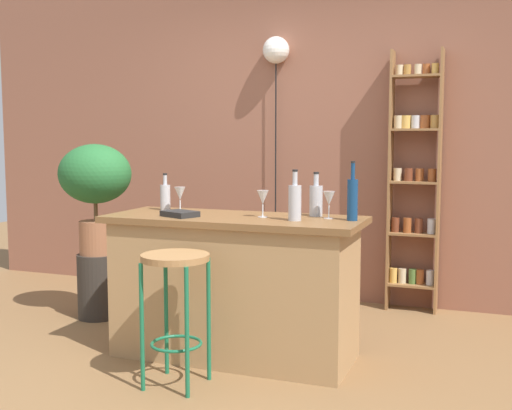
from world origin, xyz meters
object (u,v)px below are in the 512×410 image
Objects in this scene: bottle_soda_blue at (352,198)px; bottle_spirits_clear at (295,201)px; bottle_olive_oil at (316,200)px; pendant_globe_light at (276,53)px; wine_glass_left at (180,194)px; bar_stool at (176,287)px; plant_stool at (98,286)px; wine_glass_center at (329,199)px; wine_glass_right at (263,198)px; cookbook at (180,214)px; bottle_vinegar at (165,196)px; spice_shelf at (414,181)px; potted_plant at (95,181)px.

bottle_soda_blue is 0.34m from bottle_spirits_clear.
pendant_globe_light is at bearing 118.29° from bottle_olive_oil.
wine_glass_left is at bearing -172.99° from bottle_olive_oil.
plant_stool is (-1.19, 0.98, -0.31)m from bar_stool.
wine_glass_right is at bearing -169.03° from wine_glass_center.
bottle_soda_blue is at bearing -27.87° from bottle_olive_oil.
bottle_vinegar is at bearing 155.53° from cookbook.
bottle_spirits_clear is 0.23m from wine_glass_center.
bar_stool is at bearing -116.51° from spice_shelf.
bottle_vinegar reaches higher than wine_glass_center.
wine_glass_center is 0.40m from wine_glass_right.
wine_glass_right is at bearing -10.02° from bottle_vinegar.
bar_stool is 1.62m from potted_plant.
spice_shelf is at bearing 63.86° from wine_glass_right.
bar_stool is 1.04m from bottle_olive_oil.
wine_glass_center is at bearing -42.08° from bottle_olive_oil.
wine_glass_left is 1.00× the size of wine_glass_center.
cookbook is at bearing -162.52° from wine_glass_right.
bottle_vinegar is 1.50× the size of wine_glass_center.
bottle_spirits_clear is (1.72, -0.50, 0.75)m from plant_stool.
bottle_soda_blue reaches higher than cookbook.
spice_shelf reaches higher than cookbook.
bottle_soda_blue is at bearing -4.20° from bottle_vinegar.
bottle_vinegar is 1.50× the size of wine_glass_left.
plant_stool is at bearing -154.35° from spice_shelf.
bottle_soda_blue is 1.65× the size of cookbook.
bottle_spirits_clear reaches higher than wine_glass_center.
plant_stool is 2.20m from bottle_soda_blue.
bottle_spirits_clear is 1.42× the size of cookbook.
plant_stool is 1.94m from bottle_spirits_clear.
plant_stool is 0.80m from potted_plant.
spice_shelf is 2.45m from potted_plant.
bottle_soda_blue is at bearing 34.01° from cookbook.
bottle_vinegar is at bearing -137.46° from spice_shelf.
plant_stool is at bearing -133.47° from pendant_globe_light.
cookbook is (-0.19, 0.42, 0.35)m from bar_stool.
wine_glass_center is (1.13, -0.05, 0.02)m from bottle_vinegar.
bottle_olive_oil is at bearing -61.71° from pendant_globe_light.
wine_glass_left is at bearing -21.35° from plant_stool.
bottle_spirits_clear reaches higher than bottle_olive_oil.
wine_glass_center is (0.11, -0.10, 0.01)m from bottle_olive_oil.
pendant_globe_light is (-0.67, 1.60, 1.07)m from bottle_spirits_clear.
wine_glass_right is at bearing -15.49° from potted_plant.
bar_stool is at bearing -117.45° from wine_glass_right.
pendant_globe_light is at bearing 111.96° from cookbook.
potted_plant is at bearing 140.35° from bar_stool.
bar_stool is 0.79m from wine_glass_right.
bottle_spirits_clear is 1.10× the size of bottle_olive_oil.
plant_stool is 1.64× the size of bottle_spirits_clear.
wine_glass_center is 1.00× the size of wine_glass_right.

